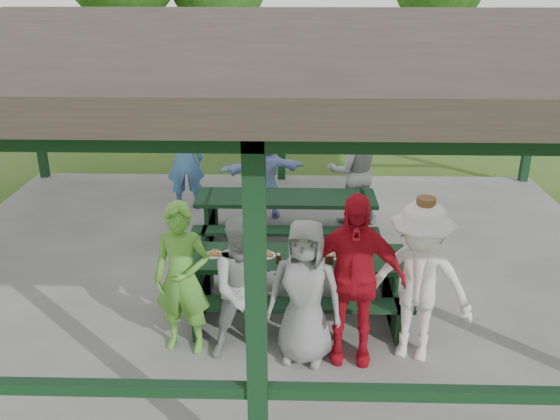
{
  "coord_description": "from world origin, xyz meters",
  "views": [
    {
      "loc": [
        0.27,
        -7.47,
        3.97
      ],
      "look_at": [
        0.08,
        -0.3,
        1.07
      ],
      "focal_mm": 38.0,
      "sensor_mm": 36.0,
      "label": 1
    }
  ],
  "objects_px": {
    "contestant_grey_mid": "(305,292)",
    "contestant_white_fedora": "(418,282)",
    "picnic_table_near": "(296,277)",
    "spectator_blue": "(185,160)",
    "contestant_red": "(352,279)",
    "spectator_grey": "(354,171)",
    "farm_trailer": "(243,107)",
    "spectator_lblue": "(264,173)",
    "picnic_table_far": "(286,213)",
    "pickup_truck": "(332,99)",
    "contestant_green": "(182,279)",
    "contestant_grey_left": "(245,288)"
  },
  "relations": [
    {
      "from": "contestant_grey_mid",
      "to": "contestant_white_fedora",
      "type": "xyz_separation_m",
      "value": [
        1.17,
        0.08,
        0.09
      ]
    },
    {
      "from": "picnic_table_near",
      "to": "spectator_blue",
      "type": "height_order",
      "value": "spectator_blue"
    },
    {
      "from": "contestant_red",
      "to": "picnic_table_near",
      "type": "bearing_deg",
      "value": 127.82
    },
    {
      "from": "spectator_grey",
      "to": "farm_trailer",
      "type": "distance_m",
      "value": 6.63
    },
    {
      "from": "spectator_lblue",
      "to": "spectator_grey",
      "type": "xyz_separation_m",
      "value": [
        1.46,
        -0.15,
        0.11
      ]
    },
    {
      "from": "picnic_table_far",
      "to": "pickup_truck",
      "type": "xyz_separation_m",
      "value": [
        1.1,
        7.4,
        0.24
      ]
    },
    {
      "from": "picnic_table_near",
      "to": "pickup_truck",
      "type": "distance_m",
      "value": 9.45
    },
    {
      "from": "contestant_white_fedora",
      "to": "pickup_truck",
      "type": "bearing_deg",
      "value": 111.17
    },
    {
      "from": "spectator_lblue",
      "to": "spectator_blue",
      "type": "distance_m",
      "value": 1.42
    },
    {
      "from": "contestant_green",
      "to": "contestant_grey_mid",
      "type": "xyz_separation_m",
      "value": [
        1.29,
        -0.15,
        -0.06
      ]
    },
    {
      "from": "contestant_white_fedora",
      "to": "farm_trailer",
      "type": "distance_m",
      "value": 10.24
    },
    {
      "from": "spectator_lblue",
      "to": "pickup_truck",
      "type": "distance_m",
      "value": 6.58
    },
    {
      "from": "contestant_white_fedora",
      "to": "contestant_grey_mid",
      "type": "bearing_deg",
      "value": -156.66
    },
    {
      "from": "contestant_green",
      "to": "spectator_grey",
      "type": "xyz_separation_m",
      "value": [
        2.12,
        3.61,
        0.03
      ]
    },
    {
      "from": "contestant_red",
      "to": "contestant_grey_left",
      "type": "bearing_deg",
      "value": -177.5
    },
    {
      "from": "contestant_green",
      "to": "picnic_table_far",
      "type": "bearing_deg",
      "value": 77.35
    },
    {
      "from": "contestant_green",
      "to": "pickup_truck",
      "type": "distance_m",
      "value": 10.4
    },
    {
      "from": "picnic_table_near",
      "to": "picnic_table_far",
      "type": "xyz_separation_m",
      "value": [
        -0.16,
        2.0,
        0.0
      ]
    },
    {
      "from": "picnic_table_far",
      "to": "contestant_white_fedora",
      "type": "xyz_separation_m",
      "value": [
        1.41,
        -2.85,
        0.41
      ]
    },
    {
      "from": "contestant_red",
      "to": "pickup_truck",
      "type": "bearing_deg",
      "value": 93.06
    },
    {
      "from": "picnic_table_far",
      "to": "farm_trailer",
      "type": "relative_size",
      "value": 0.7
    },
    {
      "from": "spectator_blue",
      "to": "pickup_truck",
      "type": "relative_size",
      "value": 0.3
    },
    {
      "from": "spectator_lblue",
      "to": "pickup_truck",
      "type": "height_order",
      "value": "spectator_lblue"
    },
    {
      "from": "pickup_truck",
      "to": "contestant_green",
      "type": "bearing_deg",
      "value": 154.1
    },
    {
      "from": "spectator_grey",
      "to": "contestant_white_fedora",
      "type": "bearing_deg",
      "value": 86.52
    },
    {
      "from": "contestant_grey_mid",
      "to": "contestant_green",
      "type": "bearing_deg",
      "value": -175.84
    },
    {
      "from": "contestant_grey_mid",
      "to": "spectator_grey",
      "type": "height_order",
      "value": "spectator_grey"
    },
    {
      "from": "contestant_grey_left",
      "to": "spectator_lblue",
      "type": "relative_size",
      "value": 1.02
    },
    {
      "from": "picnic_table_near",
      "to": "contestant_red",
      "type": "xyz_separation_m",
      "value": [
        0.57,
        -0.88,
        0.46
      ]
    },
    {
      "from": "spectator_blue",
      "to": "farm_trailer",
      "type": "bearing_deg",
      "value": -105.65
    },
    {
      "from": "picnic_table_far",
      "to": "contestant_grey_left",
      "type": "xyz_separation_m",
      "value": [
        -0.38,
        -2.83,
        0.31
      ]
    },
    {
      "from": "spectator_blue",
      "to": "contestant_grey_left",
      "type": "bearing_deg",
      "value": 97.63
    },
    {
      "from": "contestant_grey_left",
      "to": "pickup_truck",
      "type": "relative_size",
      "value": 0.27
    },
    {
      "from": "spectator_lblue",
      "to": "farm_trailer",
      "type": "height_order",
      "value": "spectator_lblue"
    },
    {
      "from": "contestant_green",
      "to": "farm_trailer",
      "type": "bearing_deg",
      "value": 99.2
    },
    {
      "from": "picnic_table_far",
      "to": "contestant_grey_mid",
      "type": "distance_m",
      "value": 2.96
    },
    {
      "from": "contestant_red",
      "to": "spectator_grey",
      "type": "distance_m",
      "value": 3.74
    },
    {
      "from": "contestant_red",
      "to": "spectator_blue",
      "type": "relative_size",
      "value": 1.06
    },
    {
      "from": "contestant_white_fedora",
      "to": "pickup_truck",
      "type": "xyz_separation_m",
      "value": [
        -0.32,
        10.25,
        -0.17
      ]
    },
    {
      "from": "picnic_table_far",
      "to": "contestant_red",
      "type": "relative_size",
      "value": 1.43
    },
    {
      "from": "spectator_blue",
      "to": "pickup_truck",
      "type": "height_order",
      "value": "spectator_blue"
    },
    {
      "from": "picnic_table_far",
      "to": "contestant_red",
      "type": "height_order",
      "value": "contestant_red"
    },
    {
      "from": "contestant_green",
      "to": "spectator_blue",
      "type": "height_order",
      "value": "spectator_blue"
    },
    {
      "from": "picnic_table_near",
      "to": "contestant_red",
      "type": "relative_size",
      "value": 1.4
    },
    {
      "from": "picnic_table_far",
      "to": "contestant_white_fedora",
      "type": "distance_m",
      "value": 3.21
    },
    {
      "from": "contestant_green",
      "to": "contestant_red",
      "type": "bearing_deg",
      "value": 4.58
    },
    {
      "from": "spectator_blue",
      "to": "pickup_truck",
      "type": "xyz_separation_m",
      "value": [
        2.85,
        6.05,
        -0.17
      ]
    },
    {
      "from": "contestant_red",
      "to": "spectator_lblue",
      "type": "distance_m",
      "value": 4.04
    },
    {
      "from": "contestant_white_fedora",
      "to": "spectator_grey",
      "type": "bearing_deg",
      "value": 114.63
    },
    {
      "from": "picnic_table_far",
      "to": "spectator_grey",
      "type": "bearing_deg",
      "value": 37.95
    }
  ]
}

